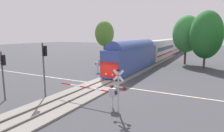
{
  "coord_description": "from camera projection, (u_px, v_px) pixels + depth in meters",
  "views": [
    {
      "loc": [
        12.23,
        -20.67,
        6.39
      ],
      "look_at": [
        -0.16,
        2.84,
        2.0
      ],
      "focal_mm": 30.59,
      "sensor_mm": 36.0,
      "label": 1
    }
  ],
  "objects": [
    {
      "name": "traffic_signal_median",
      "position": [
        44.0,
        62.0,
        18.84
      ],
      "size": [
        0.53,
        0.38,
        5.61
      ],
      "color": "#4C4C51",
      "rests_on": "ground"
    },
    {
      "name": "crossing_gate_far",
      "position": [
        101.0,
        64.0,
        32.05
      ],
      "size": [
        6.26,
        0.4,
        1.8
      ],
      "color": "#B7B7BC",
      "rests_on": "ground"
    },
    {
      "name": "pine_left_background",
      "position": [
        104.0,
        34.0,
        49.8
      ],
      "size": [
        4.95,
        4.95,
        9.98
      ],
      "color": "#4C3828",
      "rests_on": "ground"
    },
    {
      "name": "oak_far_right",
      "position": [
        206.0,
        35.0,
        35.66
      ],
      "size": [
        5.9,
        5.9,
        10.84
      ],
      "color": "brown",
      "rests_on": "ground"
    },
    {
      "name": "crossing_gate_near",
      "position": [
        105.0,
        91.0,
        16.93
      ],
      "size": [
        6.42,
        0.4,
        1.8
      ],
      "color": "#B7B7BC",
      "rests_on": "ground"
    },
    {
      "name": "elm_centre_background",
      "position": [
        187.0,
        34.0,
        40.47
      ],
      "size": [
        5.74,
        5.74,
        10.48
      ],
      "color": "#4C3828",
      "rests_on": "ground"
    },
    {
      "name": "ground_plane",
      "position": [
        103.0,
        84.0,
        24.71
      ],
      "size": [
        220.0,
        220.0,
        0.0
      ],
      "primitive_type": "plane",
      "color": "#3D3D42"
    },
    {
      "name": "road_centre_stripe",
      "position": [
        103.0,
        84.0,
        24.71
      ],
      "size": [
        44.0,
        0.2,
        0.01
      ],
      "color": "beige",
      "rests_on": "ground"
    },
    {
      "name": "crossing_signal_mast",
      "position": [
        118.0,
        86.0,
        15.48
      ],
      "size": [
        1.36,
        0.44,
        3.72
      ],
      "color": "#B2B2B7",
      "rests_on": "ground"
    },
    {
      "name": "commuter_train",
      "position": [
        160.0,
        48.0,
        50.66
      ],
      "size": [
        3.04,
        61.02,
        5.16
      ],
      "color": "#384C93",
      "rests_on": "railway_track"
    },
    {
      "name": "railway_track",
      "position": [
        103.0,
        84.0,
        24.7
      ],
      "size": [
        4.4,
        80.0,
        0.32
      ],
      "color": "gray",
      "rests_on": "ground"
    },
    {
      "name": "traffic_signal_near_left",
      "position": [
        3.0,
        68.0,
        18.16
      ],
      "size": [
        0.53,
        0.38,
        4.81
      ],
      "color": "#4C4C51",
      "rests_on": "ground"
    }
  ]
}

